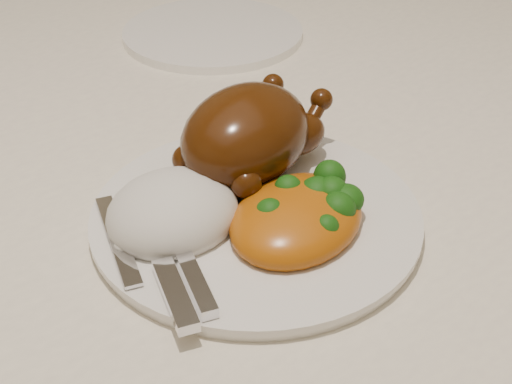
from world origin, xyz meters
TOP-DOWN VIEW (x-y plane):
  - dining_table at (0.00, 0.00)m, footprint 1.60×0.90m
  - tablecloth at (0.00, 0.00)m, footprint 1.73×1.03m
  - dinner_plate at (0.10, -0.20)m, footprint 0.35×0.35m
  - side_plate at (0.31, 0.15)m, footprint 0.31×0.31m
  - roast_chicken at (0.13, -0.15)m, footprint 0.18×0.14m
  - rice_mound at (0.04, -0.17)m, footprint 0.12×0.11m
  - mac_and_cheese at (0.12, -0.24)m, footprint 0.15×0.13m
  - cutlery at (-0.00, -0.22)m, footprint 0.06×0.18m

SIDE VIEW (x-z plane):
  - dining_table at x=0.00m, z-range 0.29..1.05m
  - tablecloth at x=0.00m, z-range 0.65..0.83m
  - side_plate at x=0.31m, z-range 0.77..0.78m
  - dinner_plate at x=0.10m, z-range 0.77..0.78m
  - cutlery at x=0.00m, z-range 0.78..0.79m
  - rice_mound at x=0.04m, z-range 0.76..0.82m
  - mac_and_cheese at x=0.12m, z-range 0.77..0.82m
  - roast_chicken at x=0.13m, z-range 0.78..0.86m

